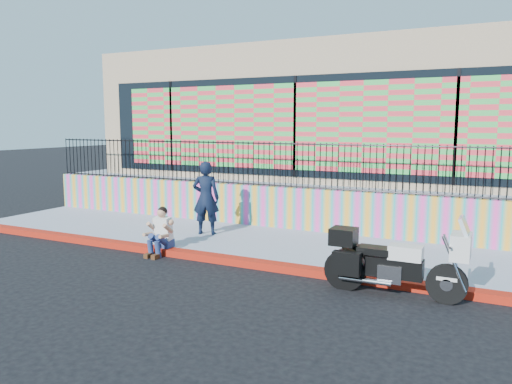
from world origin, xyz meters
The scene contains 10 objects.
ground centered at (0.00, 0.00, 0.00)m, with size 90.00×90.00×0.00m, color black.
red_curb centered at (0.00, 0.00, 0.07)m, with size 16.00×0.30×0.15m, color #A1220B.
sidewalk centered at (0.00, 1.65, 0.07)m, with size 16.00×3.00×0.15m, color gray.
mural_wall centered at (0.00, 3.25, 0.70)m, with size 16.00×0.20×1.10m, color #FD42AE.
metal_fence centered at (0.00, 3.25, 1.85)m, with size 15.80×0.04×1.20m, color black, non-canonical shape.
elevated_platform centered at (0.00, 8.35, 0.62)m, with size 16.00×10.00×1.25m, color gray.
storefront_building centered at (0.00, 8.13, 3.25)m, with size 14.00×8.06×4.00m.
police_motorcycle centered at (3.66, -0.47, 0.62)m, with size 2.36×0.78×1.47m.
police_officer centered at (-1.40, 1.66, 1.08)m, with size 0.68×0.44×1.86m, color black.
seated_man centered at (-1.52, -0.12, 0.45)m, with size 0.54×0.71×1.06m.
Camera 1 is at (5.27, -8.92, 2.93)m, focal length 35.00 mm.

